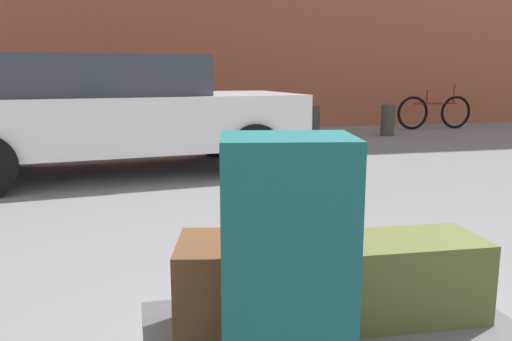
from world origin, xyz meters
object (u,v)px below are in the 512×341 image
at_px(duffel_bag_olive_center, 401,277).
at_px(bicycle_leaning, 435,112).
at_px(suitcase_teal_front_right, 286,264).
at_px(parked_car, 115,111).
at_px(bollard_kerb_mid, 388,120).
at_px(duffel_bag_brown_rear_left, 263,289).
at_px(bollard_kerb_near, 313,122).

distance_m(duffel_bag_olive_center, bicycle_leaning, 10.21).
relative_size(duffel_bag_olive_center, bicycle_leaning, 0.33).
height_order(suitcase_teal_front_right, bicycle_leaning, suitcase_teal_front_right).
relative_size(suitcase_teal_front_right, parked_car, 0.16).
xyz_separation_m(suitcase_teal_front_right, bollard_kerb_mid, (4.51, 8.00, -0.40)).
distance_m(duffel_bag_brown_rear_left, suitcase_teal_front_right, 0.35).
relative_size(bicycle_leaning, bollard_kerb_mid, 2.92).
height_order(duffel_bag_olive_center, bicycle_leaning, bicycle_leaning).
bearing_deg(bicycle_leaning, bollard_kerb_near, -164.43).
distance_m(parked_car, bollard_kerb_near, 4.51).
height_order(suitcase_teal_front_right, bollard_kerb_mid, suitcase_teal_front_right).
relative_size(parked_car, bollard_kerb_mid, 7.43).
bearing_deg(duffel_bag_olive_center, suitcase_teal_front_right, -146.68).
distance_m(bicycle_leaning, bollard_kerb_mid, 1.80).
height_order(duffel_bag_olive_center, bollard_kerb_mid, duffel_bag_olive_center).
xyz_separation_m(duffel_bag_olive_center, bicycle_leaning, (5.55, 8.56, -0.11)).
distance_m(duffel_bag_olive_center, bollard_kerb_near, 8.07).
distance_m(duffel_bag_brown_rear_left, bollard_kerb_mid, 8.94).
xyz_separation_m(suitcase_teal_front_right, parked_car, (-0.58, 5.24, 0.06)).
bearing_deg(bollard_kerb_mid, duffel_bag_olive_center, -117.33).
bearing_deg(duffel_bag_olive_center, bollard_kerb_mid, 65.79).
distance_m(suitcase_teal_front_right, parked_car, 5.27).
xyz_separation_m(parked_car, bicycle_leaning, (6.66, 3.63, -0.39)).
bearing_deg(bicycle_leaning, duffel_bag_brown_rear_left, -125.27).
bearing_deg(parked_car, suitcase_teal_front_right, -83.73).
distance_m(duffel_bag_brown_rear_left, bollard_kerb_near, 8.26).
bearing_deg(suitcase_teal_front_right, bicycle_leaning, 66.51).
xyz_separation_m(duffel_bag_olive_center, bollard_kerb_mid, (3.98, 7.69, -0.19)).
height_order(parked_car, bollard_kerb_near, parked_car).
bearing_deg(duffel_bag_brown_rear_left, bollard_kerb_mid, 72.04).
bearing_deg(duffel_bag_brown_rear_left, suitcase_teal_front_right, -79.20).
relative_size(parked_car, bicycle_leaning, 2.55).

